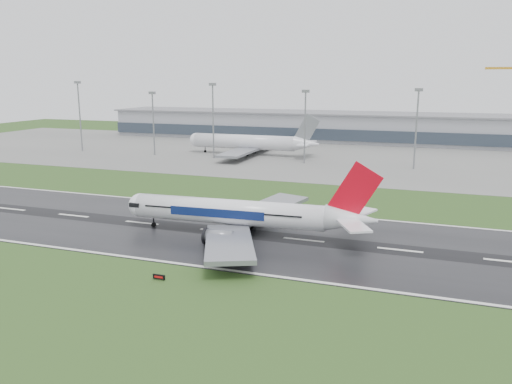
% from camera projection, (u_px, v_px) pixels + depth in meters
% --- Properties ---
extents(ground, '(520.00, 520.00, 0.00)m').
position_uv_depth(ground, '(142.00, 223.00, 121.99)').
color(ground, '#264519').
rests_on(ground, ground).
extents(runway, '(400.00, 45.00, 0.10)m').
position_uv_depth(runway, '(142.00, 223.00, 121.98)').
color(runway, black).
rests_on(runway, ground).
extents(apron, '(400.00, 130.00, 0.08)m').
position_uv_depth(apron, '(286.00, 153.00, 237.07)').
color(apron, slate).
rests_on(apron, ground).
extents(terminal, '(240.00, 36.00, 15.00)m').
position_uv_depth(terminal, '(315.00, 126.00, 290.69)').
color(terminal, gray).
rests_on(terminal, ground).
extents(main_airliner, '(60.00, 57.47, 16.78)m').
position_uv_depth(main_airliner, '(246.00, 198.00, 110.82)').
color(main_airliner, white).
rests_on(main_airliner, runway).
extents(parked_airliner, '(63.34, 58.97, 18.55)m').
position_uv_depth(parked_airliner, '(250.00, 134.00, 230.65)').
color(parked_airliner, silver).
rests_on(parked_airliner, apron).
extents(runway_sign, '(2.31, 0.47, 1.04)m').
position_uv_depth(runway_sign, '(159.00, 277.00, 87.24)').
color(runway_sign, black).
rests_on(runway_sign, ground).
extents(floodmast_0, '(0.64, 0.64, 31.89)m').
position_uv_depth(floodmast_0, '(80.00, 118.00, 241.48)').
color(floodmast_0, gray).
rests_on(floodmast_0, ground).
extents(floodmast_1, '(0.64, 0.64, 27.37)m').
position_uv_depth(floodmast_1, '(154.00, 125.00, 229.04)').
color(floodmast_1, gray).
rests_on(floodmast_1, ground).
extents(floodmast_2, '(0.64, 0.64, 31.19)m').
position_uv_depth(floodmast_2, '(213.00, 123.00, 219.04)').
color(floodmast_2, gray).
rests_on(floodmast_2, ground).
extents(floodmast_3, '(0.64, 0.64, 28.60)m').
position_uv_depth(floodmast_3, '(305.00, 129.00, 206.10)').
color(floodmast_3, gray).
rests_on(floodmast_3, ground).
extents(floodmast_4, '(0.64, 0.64, 29.45)m').
position_uv_depth(floodmast_4, '(416.00, 131.00, 191.97)').
color(floodmast_4, gray).
rests_on(floodmast_4, ground).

